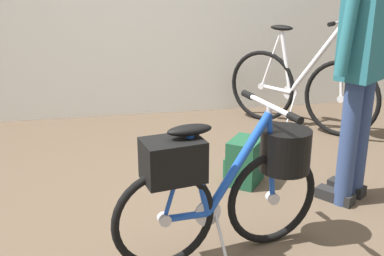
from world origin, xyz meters
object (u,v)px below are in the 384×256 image
object	(u,v)px
folding_bike_foreground	(230,178)
visitor_near_wall	(364,55)
display_bike_left	(313,81)
backpack_on_floor	(245,162)

from	to	relation	value
folding_bike_foreground	visitor_near_wall	distance (m)	1.13
folding_bike_foreground	display_bike_left	distance (m)	2.17
folding_bike_foreground	visitor_near_wall	bearing A→B (deg)	24.92
folding_bike_foreground	visitor_near_wall	size ratio (longest dim) A/B	0.68
display_bike_left	backpack_on_floor	world-z (taller)	display_bike_left
display_bike_left	visitor_near_wall	bearing A→B (deg)	-104.65
folding_bike_foreground	backpack_on_floor	size ratio (longest dim) A/B	3.44
folding_bike_foreground	backpack_on_floor	xyz separation A→B (m)	(0.34, 0.79, -0.27)
folding_bike_foreground	visitor_near_wall	world-z (taller)	visitor_near_wall
visitor_near_wall	backpack_on_floor	xyz separation A→B (m)	(-0.58, 0.37, -0.78)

